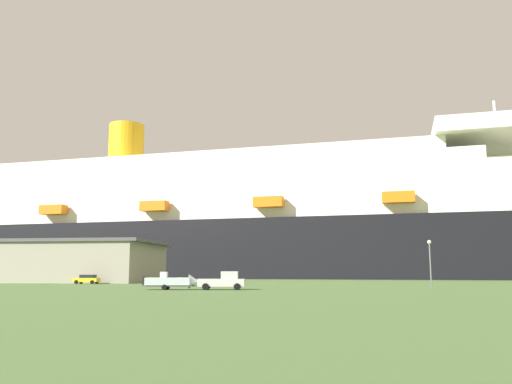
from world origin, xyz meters
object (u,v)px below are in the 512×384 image
Objects in this scene: small_boat_on_trailer at (174,282)px; parked_car_yellow_taxi at (87,279)px; cruise_ship at (234,226)px; pickup_truck at (223,281)px; street_lamp at (430,255)px.

small_boat_on_trailer reaches higher than parked_car_yellow_taxi.
cruise_ship reaches higher than pickup_truck.
pickup_truck is 30.07m from street_lamp.
small_boat_on_trailer is at bearing -45.41° from parked_car_yellow_taxi.
cruise_ship is 64.94× the size of parked_car_yellow_taxi.
parked_car_yellow_taxi is at bearing 170.95° from street_lamp.
cruise_ship is 96.24m from small_boat_on_trailer.
street_lamp is at bearing -9.05° from parked_car_yellow_taxi.
cruise_ship reaches higher than street_lamp.
street_lamp reaches higher than small_boat_on_trailer.
street_lamp reaches higher than parked_car_yellow_taxi.
pickup_truck is 37.46m from parked_car_yellow_taxi.
street_lamp is 56.69m from parked_car_yellow_taxi.
small_boat_on_trailer is (-5.94, -0.91, -0.08)m from pickup_truck.
small_boat_on_trailer is at bearing -171.30° from pickup_truck.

